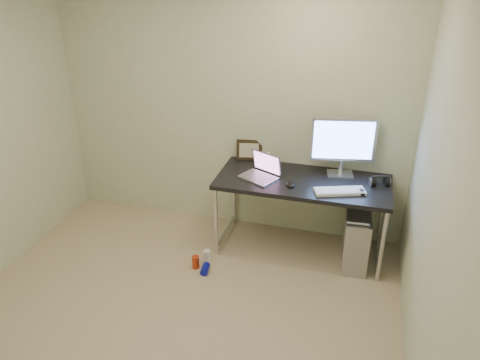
% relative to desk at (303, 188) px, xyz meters
% --- Properties ---
extents(floor, '(3.50, 3.50, 0.00)m').
position_rel_desk_xyz_m(floor, '(-0.80, -1.41, -0.67)').
color(floor, tan).
rests_on(floor, ground).
extents(wall_back, '(3.50, 0.02, 2.50)m').
position_rel_desk_xyz_m(wall_back, '(-0.80, 0.34, 0.58)').
color(wall_back, beige).
rests_on(wall_back, ground).
extents(wall_right, '(0.02, 3.50, 2.50)m').
position_rel_desk_xyz_m(wall_right, '(0.95, -1.41, 0.58)').
color(wall_right, beige).
rests_on(wall_right, ground).
extents(desk, '(1.57, 0.69, 0.75)m').
position_rel_desk_xyz_m(desk, '(0.00, 0.00, 0.00)').
color(desk, black).
rests_on(desk, ground).
extents(tower_computer, '(0.25, 0.51, 0.56)m').
position_rel_desk_xyz_m(tower_computer, '(0.53, -0.08, -0.41)').
color(tower_computer, '#ABABB0').
rests_on(tower_computer, ground).
extents(cable_a, '(0.01, 0.16, 0.69)m').
position_rel_desk_xyz_m(cable_a, '(0.48, 0.29, -0.27)').
color(cable_a, black).
rests_on(cable_a, ground).
extents(cable_b, '(0.02, 0.11, 0.71)m').
position_rel_desk_xyz_m(cable_b, '(0.57, 0.27, -0.29)').
color(cable_b, black).
rests_on(cable_b, ground).
extents(can_red, '(0.09, 0.09, 0.12)m').
position_rel_desk_xyz_m(can_red, '(-0.86, -0.56, -0.61)').
color(can_red, '#B43110').
rests_on(can_red, ground).
extents(can_white, '(0.09, 0.09, 0.13)m').
position_rel_desk_xyz_m(can_white, '(-0.79, -0.45, -0.61)').
color(can_white, white).
rests_on(can_white, ground).
extents(can_blue, '(0.08, 0.13, 0.07)m').
position_rel_desk_xyz_m(can_blue, '(-0.76, -0.60, -0.64)').
color(can_blue, '#0E14A7').
rests_on(can_blue, ground).
extents(laptop, '(0.40, 0.37, 0.22)m').
position_rel_desk_xyz_m(laptop, '(-0.38, -0.04, 0.13)').
color(laptop, silver).
rests_on(laptop, desk).
extents(monitor, '(0.58, 0.21, 0.55)m').
position_rel_desk_xyz_m(monitor, '(0.31, 0.21, 0.40)').
color(monitor, silver).
rests_on(monitor, desk).
extents(keyboard, '(0.45, 0.28, 0.03)m').
position_rel_desk_xyz_m(keyboard, '(0.34, -0.16, 0.09)').
color(keyboard, white).
rests_on(keyboard, desk).
extents(mouse_right, '(0.11, 0.14, 0.04)m').
position_rel_desk_xyz_m(mouse_right, '(0.52, -0.12, 0.10)').
color(mouse_right, black).
rests_on(mouse_right, desk).
extents(mouse_left, '(0.11, 0.14, 0.04)m').
position_rel_desk_xyz_m(mouse_left, '(-0.09, -0.14, 0.10)').
color(mouse_left, black).
rests_on(mouse_left, desk).
extents(headphones, '(0.19, 0.11, 0.11)m').
position_rel_desk_xyz_m(headphones, '(0.67, 0.09, 0.11)').
color(headphones, black).
rests_on(headphones, desk).
extents(picture_frame, '(0.26, 0.12, 0.20)m').
position_rel_desk_xyz_m(picture_frame, '(-0.59, 0.32, 0.18)').
color(picture_frame, black).
rests_on(picture_frame, desk).
extents(webcam, '(0.04, 0.03, 0.11)m').
position_rel_desk_xyz_m(webcam, '(-0.39, 0.29, 0.16)').
color(webcam, silver).
rests_on(webcam, desk).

